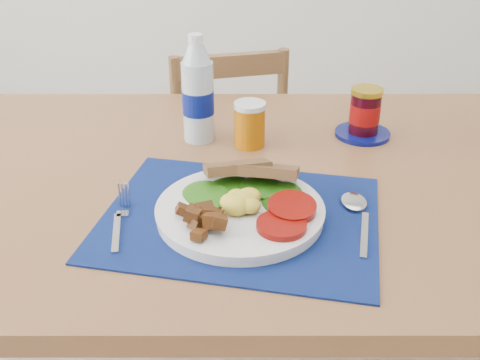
% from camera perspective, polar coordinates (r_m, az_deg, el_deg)
% --- Properties ---
extents(table, '(1.40, 0.90, 0.75)m').
position_cam_1_polar(table, '(1.17, -1.23, -2.84)').
color(table, brown).
rests_on(table, ground).
extents(chair_far, '(0.45, 0.44, 1.01)m').
position_cam_1_polar(chair_far, '(1.80, -1.61, 4.13)').
color(chair_far, brown).
rests_on(chair_far, ground).
extents(placemat, '(0.54, 0.46, 0.00)m').
position_cam_1_polar(placemat, '(0.98, 0.00, -3.80)').
color(placemat, black).
rests_on(placemat, table).
extents(breakfast_plate, '(0.29, 0.29, 0.07)m').
position_cam_1_polar(breakfast_plate, '(0.96, -0.34, -2.83)').
color(breakfast_plate, silver).
rests_on(breakfast_plate, placemat).
extents(fork, '(0.03, 0.16, 0.00)m').
position_cam_1_polar(fork, '(0.98, -12.05, -4.06)').
color(fork, '#B2B5BA').
rests_on(fork, placemat).
extents(spoon, '(0.05, 0.20, 0.01)m').
position_cam_1_polar(spoon, '(1.01, 11.76, -3.14)').
color(spoon, '#B2B5BA').
rests_on(spoon, placemat).
extents(water_bottle, '(0.07, 0.07, 0.24)m').
position_cam_1_polar(water_bottle, '(1.23, -4.30, 8.61)').
color(water_bottle, '#ADBFCC').
rests_on(water_bottle, table).
extents(juice_glass, '(0.07, 0.07, 0.09)m').
position_cam_1_polar(juice_glass, '(1.22, 0.99, 5.56)').
color(juice_glass, '#AC5A04').
rests_on(juice_glass, table).
extents(jam_on_saucer, '(0.12, 0.12, 0.11)m').
position_cam_1_polar(jam_on_saucer, '(1.30, 12.53, 6.45)').
color(jam_on_saucer, '#050D5B').
rests_on(jam_on_saucer, table).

